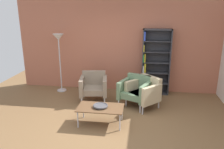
{
  "coord_description": "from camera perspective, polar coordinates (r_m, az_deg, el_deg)",
  "views": [
    {
      "loc": [
        0.6,
        -4.22,
        2.5
      ],
      "look_at": [
        -0.11,
        0.84,
        0.95
      ],
      "focal_mm": 36.17,
      "sensor_mm": 36.0,
      "label": 1
    }
  ],
  "objects": [
    {
      "name": "ground_plane",
      "position": [
        4.94,
        -0.13,
        -13.52
      ],
      "size": [
        8.32,
        8.32,
        0.0
      ],
      "primitive_type": "plane",
      "color": "brown"
    },
    {
      "name": "armchair_spare_guest",
      "position": [
        5.89,
        5.95,
        -3.97
      ],
      "size": [
        0.9,
        0.87,
        0.78
      ],
      "rotation": [
        0.0,
        0.0,
        -0.39
      ],
      "color": "slate",
      "rests_on": "ground_plane"
    },
    {
      "name": "armchair_corner_red",
      "position": [
        6.18,
        -4.65,
        -2.89
      ],
      "size": [
        0.81,
        0.76,
        0.78
      ],
      "rotation": [
        0.0,
        0.0,
        0.16
      ],
      "color": "gray",
      "rests_on": "ground_plane"
    },
    {
      "name": "decorative_bowl",
      "position": [
        4.94,
        -2.94,
        -7.87
      ],
      "size": [
        0.32,
        0.32,
        0.05
      ],
      "color": "#4C4C51",
      "rests_on": "coffee_table_low"
    },
    {
      "name": "coffee_table_low",
      "position": [
        4.96,
        -2.93,
        -8.57
      ],
      "size": [
        1.0,
        0.56,
        0.4
      ],
      "color": "brown",
      "rests_on": "ground_plane"
    },
    {
      "name": "armchair_by_bookshelf",
      "position": [
        5.83,
        8.22,
        -4.26
      ],
      "size": [
        0.95,
        0.95,
        0.78
      ],
      "rotation": [
        0.0,
        0.0,
        -0.77
      ],
      "color": "#C6B289",
      "rests_on": "ground_plane"
    },
    {
      "name": "bookshelf_tall",
      "position": [
        6.67,
        10.63,
        2.96
      ],
      "size": [
        0.8,
        0.3,
        1.9
      ],
      "color": "#333338",
      "rests_on": "ground_plane"
    },
    {
      "name": "brick_back_panel",
      "position": [
        6.79,
        2.83,
        7.95
      ],
      "size": [
        6.4,
        0.12,
        2.9
      ],
      "primitive_type": "cube",
      "color": "#B2664C",
      "rests_on": "ground_plane"
    },
    {
      "name": "floor_lamp_torchiere",
      "position": [
        6.8,
        -13.31,
        7.52
      ],
      "size": [
        0.32,
        0.32,
        1.74
      ],
      "color": "silver",
      "rests_on": "ground_plane"
    }
  ]
}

